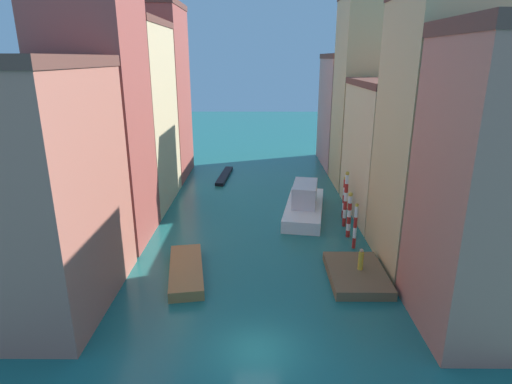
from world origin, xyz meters
TOP-DOWN VIEW (x-y plane):
  - ground_plane at (0.00, 24.50)m, footprint 154.00×154.00m
  - building_left_0 at (-12.33, 4.70)m, footprint 6.73×10.98m
  - building_left_1 at (-12.33, 14.36)m, footprint 6.73×7.55m
  - building_left_2 at (-12.33, 23.68)m, footprint 6.73×11.13m
  - building_left_3 at (-12.33, 34.18)m, footprint 6.73×9.55m
  - building_right_0 at (12.33, 2.43)m, footprint 6.73×7.41m
  - building_right_1 at (12.33, 10.38)m, footprint 6.73×8.22m
  - building_right_2 at (12.33, 20.40)m, footprint 6.73×11.79m
  - building_right_3 at (12.33, 30.41)m, footprint 6.73×7.55m
  - building_right_4 at (12.33, 40.50)m, footprint 6.73×11.85m
  - waterfront_dock at (6.82, 7.55)m, footprint 3.81×5.77m
  - person_on_dock at (7.07, 7.71)m, footprint 0.36×0.36m
  - mooring_pole_0 at (7.68, 12.43)m, footprint 0.30×0.30m
  - mooring_pole_1 at (7.65, 14.65)m, footprint 0.37×0.37m
  - mooring_pole_2 at (7.78, 17.03)m, footprint 0.35×0.35m
  - mooring_pole_3 at (8.12, 19.12)m, footprint 0.38×0.38m
  - vaporetto_white at (4.49, 19.96)m, footprint 5.00×10.56m
  - gondola_black at (-4.29, 33.14)m, footprint 1.67×8.06m
  - motorboat_0 at (-4.97, 7.94)m, footprint 3.37×7.24m

SIDE VIEW (x-z plane):
  - ground_plane at x=0.00m, z-range 0.00..0.00m
  - gondola_black at x=-4.29m, z-range 0.00..0.40m
  - waterfront_dock at x=6.82m, z-range 0.00..0.64m
  - motorboat_0 at x=-4.97m, z-range 0.00..0.72m
  - vaporetto_white at x=4.49m, z-range -0.48..2.66m
  - person_on_dock at x=7.07m, z-range 0.58..2.12m
  - mooring_pole_0 at x=7.68m, z-range 0.04..3.83m
  - mooring_pole_1 at x=7.65m, z-range 0.05..4.03m
  - mooring_pole_3 at x=8.12m, z-range 0.06..4.16m
  - mooring_pole_2 at x=7.78m, z-range 0.05..5.16m
  - building_right_2 at x=12.33m, z-range 0.01..12.64m
  - building_left_0 at x=-12.33m, z-range 0.01..14.68m
  - building_right_4 at x=12.33m, z-range 0.01..15.05m
  - building_right_0 at x=12.33m, z-range 0.02..16.32m
  - building_left_2 at x=-12.33m, z-range 0.01..18.01m
  - building_right_1 at x=12.33m, z-range 0.01..18.85m
  - building_left_3 at x=-12.33m, z-range 0.01..20.66m
  - building_right_3 at x=12.33m, z-range 0.01..21.22m
  - building_left_1 at x=-12.33m, z-range 0.01..21.91m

